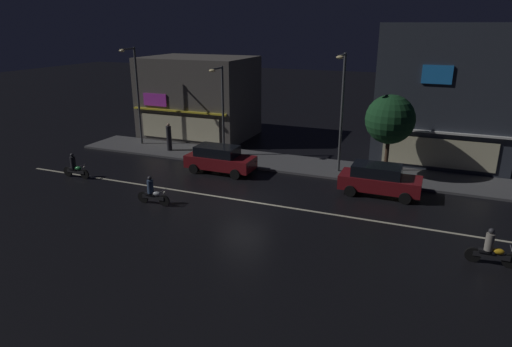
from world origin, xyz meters
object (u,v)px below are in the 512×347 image
object	(u,v)px
parked_car_trailing	(220,159)
motorcycle_following	(152,193)
traffic_cone	(352,182)
motorcycle_opposite_lane	(75,168)
motorcycle_lead	(491,250)
streetlamp_west	(136,89)
parked_car_near_kerb	(379,179)
pedestrian_on_sidewalk	(169,138)
streetlamp_mid	(221,103)
streetlamp_east	(342,104)

from	to	relation	value
parked_car_trailing	motorcycle_following	size ratio (longest dim) A/B	2.26
parked_car_trailing	motorcycle_following	xyz separation A→B (m)	(-0.81, -6.09, -0.24)
parked_car_trailing	traffic_cone	xyz separation A→B (m)	(8.21, 0.51, -0.59)
motorcycle_following	motorcycle_opposite_lane	xyz separation A→B (m)	(-6.82, 1.80, 0.00)
motorcycle_lead	motorcycle_opposite_lane	bearing A→B (deg)	-4.00
streetlamp_west	parked_car_trailing	world-z (taller)	streetlamp_west
parked_car_near_kerb	streetlamp_west	bearing A→B (deg)	-11.08
streetlamp_west	pedestrian_on_sidewalk	bearing A→B (deg)	-11.57
streetlamp_mid	parked_car_trailing	xyz separation A→B (m)	(1.29, -2.97, -2.94)
pedestrian_on_sidewalk	parked_car_near_kerb	distance (m)	15.54
streetlamp_mid	motorcycle_lead	size ratio (longest dim) A/B	3.21
streetlamp_west	parked_car_near_kerb	size ratio (longest dim) A/B	1.67
motorcycle_opposite_lane	motorcycle_lead	bearing A→B (deg)	168.51
pedestrian_on_sidewalk	motorcycle_lead	xyz separation A→B (m)	(20.32, -9.05, -0.44)
streetlamp_east	traffic_cone	size ratio (longest dim) A/B	13.06
streetlamp_east	motorcycle_following	size ratio (longest dim) A/B	3.78
pedestrian_on_sidewalk	parked_car_near_kerb	bearing A→B (deg)	84.48
streetlamp_mid	parked_car_near_kerb	xyz separation A→B (m)	(11.08, -3.17, -2.94)
parked_car_trailing	motorcycle_opposite_lane	size ratio (longest dim) A/B	2.26
streetlamp_west	motorcycle_following	world-z (taller)	streetlamp_west
pedestrian_on_sidewalk	traffic_cone	distance (m)	13.89
streetlamp_mid	streetlamp_east	bearing A→B (deg)	-3.72
streetlamp_east	pedestrian_on_sidewalk	bearing A→B (deg)	178.48
streetlamp_mid	motorcycle_following	distance (m)	9.60
parked_car_near_kerb	motorcycle_opposite_lane	xyz separation A→B (m)	(-17.42, -4.09, -0.24)
streetlamp_mid	motorcycle_lead	distance (m)	18.88
motorcycle_opposite_lane	parked_car_trailing	bearing A→B (deg)	-157.09
pedestrian_on_sidewalk	traffic_cone	size ratio (longest dim) A/B	3.63
motorcycle_lead	traffic_cone	world-z (taller)	motorcycle_lead
streetlamp_west	parked_car_trailing	xyz separation A→B (m)	(8.50, -3.38, -3.49)
parked_car_near_kerb	motorcycle_following	world-z (taller)	parked_car_near_kerb
parked_car_near_kerb	traffic_cone	xyz separation A→B (m)	(-1.58, 0.70, -0.59)
motorcycle_following	traffic_cone	world-z (taller)	motorcycle_following
motorcycle_opposite_lane	traffic_cone	xyz separation A→B (m)	(15.85, 4.79, -0.36)
parked_car_near_kerb	streetlamp_east	bearing A→B (deg)	-42.91
streetlamp_west	streetlamp_east	size ratio (longest dim) A/B	1.00
parked_car_near_kerb	traffic_cone	distance (m)	1.83
motorcycle_lead	motorcycle_following	xyz separation A→B (m)	(-15.66, 0.20, 0.00)
streetlamp_west	traffic_cone	distance (m)	17.45
motorcycle_opposite_lane	traffic_cone	bearing A→B (deg)	-169.58
motorcycle_lead	motorcycle_following	distance (m)	15.66
parked_car_trailing	parked_car_near_kerb	bearing A→B (deg)	178.84
streetlamp_mid	parked_car_trailing	size ratio (longest dim) A/B	1.42
pedestrian_on_sidewalk	motorcycle_opposite_lane	distance (m)	7.38
pedestrian_on_sidewalk	parked_car_trailing	world-z (taller)	pedestrian_on_sidewalk
pedestrian_on_sidewalk	motorcycle_opposite_lane	bearing A→B (deg)	-11.65
streetlamp_west	motorcycle_lead	xyz separation A→B (m)	(23.36, -9.67, -3.73)
streetlamp_mid	motorcycle_following	world-z (taller)	streetlamp_mid
parked_car_near_kerb	parked_car_trailing	size ratio (longest dim) A/B	1.00
motorcycle_lead	traffic_cone	xyz separation A→B (m)	(-6.64, 6.80, -0.36)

